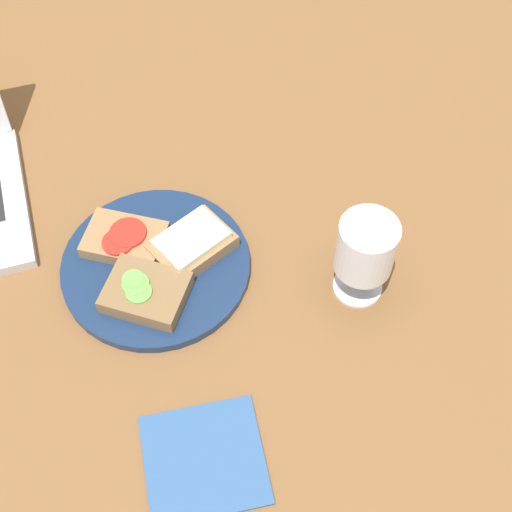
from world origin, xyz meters
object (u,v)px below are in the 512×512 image
at_px(plate, 156,266).
at_px(sandwich_with_tomato, 125,239).
at_px(sandwich_with_cheese, 192,244).
at_px(napkin, 204,459).
at_px(sandwich_with_cucumber, 145,292).
at_px(wine_glass, 365,251).

height_order(plate, sandwich_with_tomato, sandwich_with_tomato).
height_order(sandwich_with_tomato, sandwich_with_cheese, sandwich_with_cheese).
bearing_deg(sandwich_with_tomato, napkin, -85.18).
height_order(sandwich_with_cucumber, wine_glass, wine_glass).
bearing_deg(sandwich_with_cheese, wine_glass, -29.88).
xyz_separation_m(plate, sandwich_with_cheese, (0.05, 0.01, 0.02)).
relative_size(plate, napkin, 1.86).
xyz_separation_m(sandwich_with_tomato, napkin, (0.03, -0.30, -0.02)).
distance_m(sandwich_with_tomato, sandwich_with_cucumber, 0.09).
distance_m(plate, napkin, 0.26).
height_order(sandwich_with_cucumber, sandwich_with_cheese, sandwich_with_cheese).
height_order(sandwich_with_tomato, sandwich_with_cucumber, sandwich_with_cucumber).
bearing_deg(wine_glass, sandwich_with_cucumber, 167.82).
height_order(sandwich_with_cheese, wine_glass, wine_glass).
bearing_deg(sandwich_with_tomato, wine_glass, -28.06).
distance_m(plate, sandwich_with_tomato, 0.05).
relative_size(plate, sandwich_with_tomato, 1.98).
bearing_deg(wine_glass, plate, 156.76).
distance_m(sandwich_with_cheese, napkin, 0.27).
bearing_deg(napkin, sandwich_with_tomato, 94.82).
bearing_deg(sandwich_with_cheese, sandwich_with_tomato, 156.42).
height_order(plate, sandwich_with_cheese, sandwich_with_cheese).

